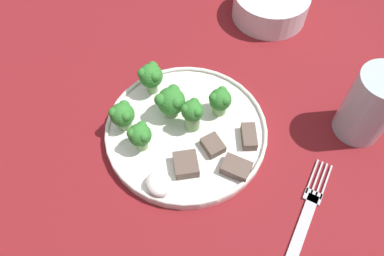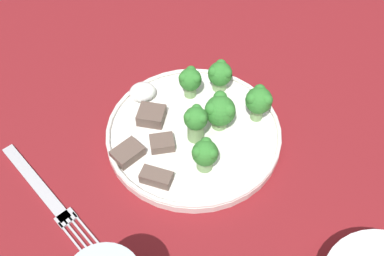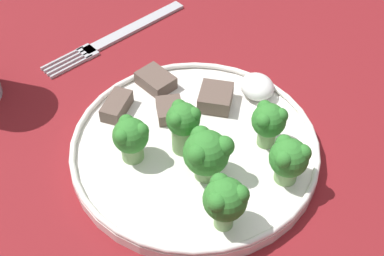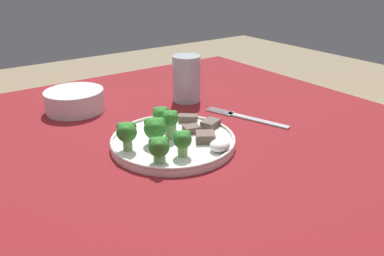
# 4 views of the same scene
# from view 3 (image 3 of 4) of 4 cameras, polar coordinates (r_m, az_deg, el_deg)

# --- Properties ---
(table) EXTENTS (1.21, 1.10, 0.76)m
(table) POSITION_cam_3_polar(r_m,az_deg,el_deg) (0.59, 3.03, -11.87)
(table) COLOR maroon
(table) RESTS_ON ground_plane
(dinner_plate) EXTENTS (0.24, 0.24, 0.02)m
(dinner_plate) POSITION_cam_3_polar(r_m,az_deg,el_deg) (0.53, 0.28, -2.14)
(dinner_plate) COLOR white
(dinner_plate) RESTS_ON table
(fork) EXTENTS (0.09, 0.20, 0.00)m
(fork) POSITION_cam_3_polar(r_m,az_deg,el_deg) (0.68, -7.75, 9.72)
(fork) COLOR #B2B2B7
(fork) RESTS_ON table
(broccoli_floret_near_rim_left) EXTENTS (0.03, 0.03, 0.05)m
(broccoli_floret_near_rim_left) POSITION_cam_3_polar(r_m,az_deg,el_deg) (0.50, -6.56, -0.93)
(broccoli_floret_near_rim_left) COLOR #7FA866
(broccoli_floret_near_rim_left) RESTS_ON dinner_plate
(broccoli_floret_center_left) EXTENTS (0.03, 0.03, 0.06)m
(broccoli_floret_center_left) POSITION_cam_3_polar(r_m,az_deg,el_deg) (0.50, -0.95, 0.50)
(broccoli_floret_center_left) COLOR #7FA866
(broccoli_floret_center_left) RESTS_ON dinner_plate
(broccoli_floret_back_left) EXTENTS (0.04, 0.04, 0.05)m
(broccoli_floret_back_left) POSITION_cam_3_polar(r_m,az_deg,el_deg) (0.48, 10.29, -3.21)
(broccoli_floret_back_left) COLOR #7FA866
(broccoli_floret_back_left) RESTS_ON dinner_plate
(broccoli_floret_front_left) EXTENTS (0.04, 0.04, 0.05)m
(broccoli_floret_front_left) POSITION_cam_3_polar(r_m,az_deg,el_deg) (0.48, 1.53, -2.65)
(broccoli_floret_front_left) COLOR #7FA866
(broccoli_floret_front_left) RESTS_ON dinner_plate
(broccoli_floret_center_back) EXTENTS (0.04, 0.04, 0.05)m
(broccoli_floret_center_back) POSITION_cam_3_polar(r_m,az_deg,el_deg) (0.44, 3.55, -7.64)
(broccoli_floret_center_back) COLOR #7FA866
(broccoli_floret_center_back) RESTS_ON dinner_plate
(broccoli_floret_mid_cluster) EXTENTS (0.03, 0.03, 0.05)m
(broccoli_floret_mid_cluster) POSITION_cam_3_polar(r_m,az_deg,el_deg) (0.51, 8.18, 0.73)
(broccoli_floret_mid_cluster) COLOR #7FA866
(broccoli_floret_mid_cluster) RESTS_ON dinner_plate
(meat_slice_front_slice) EXTENTS (0.05, 0.05, 0.02)m
(meat_slice_front_slice) POSITION_cam_3_polar(r_m,az_deg,el_deg) (0.56, 2.54, 3.25)
(meat_slice_front_slice) COLOR brown
(meat_slice_front_slice) RESTS_ON dinner_plate
(meat_slice_middle_slice) EXTENTS (0.05, 0.04, 0.01)m
(meat_slice_middle_slice) POSITION_cam_3_polar(r_m,az_deg,el_deg) (0.58, -3.89, 5.09)
(meat_slice_middle_slice) COLOR brown
(meat_slice_middle_slice) RESTS_ON dinner_plate
(meat_slice_rear_slice) EXTENTS (0.04, 0.04, 0.02)m
(meat_slice_rear_slice) POSITION_cam_3_polar(r_m,az_deg,el_deg) (0.56, -8.03, 2.35)
(meat_slice_rear_slice) COLOR brown
(meat_slice_rear_slice) RESTS_ON dinner_plate
(meat_slice_edge_slice) EXTENTS (0.04, 0.03, 0.01)m
(meat_slice_edge_slice) POSITION_cam_3_polar(r_m,az_deg,el_deg) (0.55, -2.39, 1.92)
(meat_slice_edge_slice) COLOR brown
(meat_slice_edge_slice) RESTS_ON dinner_plate
(sauce_dollop) EXTENTS (0.04, 0.04, 0.02)m
(sauce_dollop) POSITION_cam_3_polar(r_m,az_deg,el_deg) (0.57, 6.95, 4.41)
(sauce_dollop) COLOR white
(sauce_dollop) RESTS_ON dinner_plate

